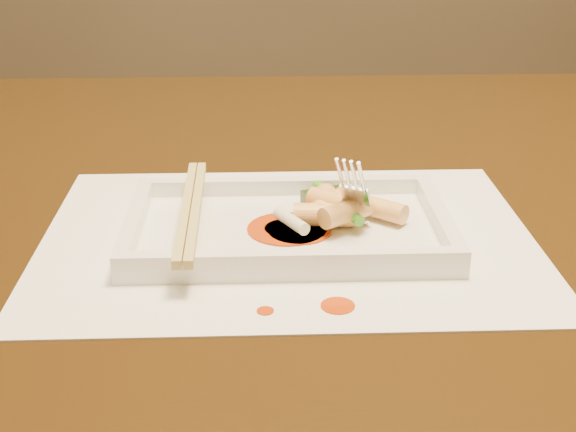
{
  "coord_description": "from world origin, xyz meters",
  "views": [
    {
      "loc": [
        0.03,
        -0.69,
        1.03
      ],
      "look_at": [
        0.05,
        -0.1,
        0.77
      ],
      "focal_mm": 50.0,
      "sensor_mm": 36.0,
      "label": 1
    }
  ],
  "objects_px": {
    "table": "(232,289)",
    "placemat": "(288,237)",
    "fork": "(374,133)",
    "plate_base": "(288,232)",
    "chopstick_a": "(186,209)"
  },
  "relations": [
    {
      "from": "table",
      "to": "chopstick_a",
      "type": "distance_m",
      "value": 0.16
    },
    {
      "from": "table",
      "to": "placemat",
      "type": "relative_size",
      "value": 3.5
    },
    {
      "from": "chopstick_a",
      "to": "plate_base",
      "type": "bearing_deg",
      "value": 0.0
    },
    {
      "from": "table",
      "to": "plate_base",
      "type": "relative_size",
      "value": 5.38
    },
    {
      "from": "placemat",
      "to": "fork",
      "type": "distance_m",
      "value": 0.11
    },
    {
      "from": "table",
      "to": "chopstick_a",
      "type": "height_order",
      "value": "chopstick_a"
    },
    {
      "from": "table",
      "to": "plate_base",
      "type": "xyz_separation_m",
      "value": [
        0.05,
        -0.1,
        0.11
      ]
    },
    {
      "from": "fork",
      "to": "chopstick_a",
      "type": "bearing_deg",
      "value": -173.25
    },
    {
      "from": "plate_base",
      "to": "fork",
      "type": "height_order",
      "value": "fork"
    },
    {
      "from": "table",
      "to": "fork",
      "type": "bearing_deg",
      "value": -33.58
    },
    {
      "from": "placemat",
      "to": "fork",
      "type": "bearing_deg",
      "value": 14.42
    },
    {
      "from": "fork",
      "to": "table",
      "type": "bearing_deg",
      "value": 146.42
    },
    {
      "from": "chopstick_a",
      "to": "fork",
      "type": "distance_m",
      "value": 0.16
    },
    {
      "from": "placemat",
      "to": "chopstick_a",
      "type": "relative_size",
      "value": 2.01
    },
    {
      "from": "plate_base",
      "to": "fork",
      "type": "bearing_deg",
      "value": 14.42
    }
  ]
}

